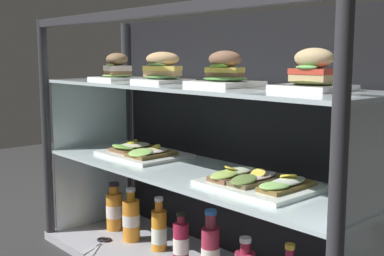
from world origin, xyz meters
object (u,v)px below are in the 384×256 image
(juice_bottle_front_right_end, at_px, (131,219))
(juice_bottle_front_second, at_px, (210,252))
(plated_roll_sandwich_near_left_corner, at_px, (118,69))
(kitchen_scissors, at_px, (102,242))
(open_sandwich_tray_far_left, at_px, (258,182))
(plated_roll_sandwich_center, at_px, (225,74))
(plated_roll_sandwich_far_left, at_px, (313,75))
(juice_bottle_back_center, at_px, (114,210))
(juice_bottle_front_fourth, at_px, (159,230))
(open_sandwich_tray_near_right_corner, at_px, (142,152))
(plated_roll_sandwich_left_of_center, at_px, (163,71))
(juice_bottle_near_post, at_px, (182,243))

(juice_bottle_front_right_end, xyz_separation_m, juice_bottle_front_second, (0.49, -0.01, 0.01))
(plated_roll_sandwich_near_left_corner, bearing_deg, kitchen_scissors, -78.85)
(plated_roll_sandwich_near_left_corner, xyz_separation_m, juice_bottle_front_right_end, (0.08, -0.01, -0.62))
(open_sandwich_tray_far_left, xyz_separation_m, juice_bottle_front_second, (-0.20, -0.00, -0.29))
(plated_roll_sandwich_center, bearing_deg, plated_roll_sandwich_far_left, 7.76)
(juice_bottle_back_center, relative_size, juice_bottle_front_fourth, 0.99)
(juice_bottle_front_fourth, bearing_deg, plated_roll_sandwich_near_left_corner, -175.20)
(plated_roll_sandwich_center, distance_m, open_sandwich_tray_near_right_corner, 0.58)
(plated_roll_sandwich_left_of_center, bearing_deg, juice_bottle_front_right_end, -178.55)
(plated_roll_sandwich_left_of_center, height_order, juice_bottle_front_fourth, plated_roll_sandwich_left_of_center)
(open_sandwich_tray_far_left, height_order, juice_bottle_near_post, open_sandwich_tray_far_left)
(plated_roll_sandwich_far_left, xyz_separation_m, juice_bottle_front_fourth, (-0.68, -0.02, -0.63))
(plated_roll_sandwich_left_of_center, xyz_separation_m, open_sandwich_tray_near_right_corner, (-0.16, 0.01, -0.33))
(juice_bottle_front_fourth, distance_m, juice_bottle_front_second, 0.33)
(plated_roll_sandwich_center, xyz_separation_m, juice_bottle_back_center, (-0.70, 0.02, -0.62))
(open_sandwich_tray_far_left, relative_size, juice_bottle_front_fourth, 1.58)
(plated_roll_sandwich_far_left, relative_size, open_sandwich_tray_far_left, 0.55)
(juice_bottle_front_fourth, bearing_deg, juice_bottle_back_center, -179.41)
(juice_bottle_front_fourth, xyz_separation_m, kitchen_scissors, (-0.22, -0.13, -0.08))
(plated_roll_sandwich_far_left, relative_size, juice_bottle_near_post, 0.94)
(open_sandwich_tray_near_right_corner, bearing_deg, juice_bottle_front_fourth, 4.72)
(open_sandwich_tray_near_right_corner, distance_m, open_sandwich_tray_far_left, 0.63)
(open_sandwich_tray_far_left, xyz_separation_m, juice_bottle_front_right_end, (-0.69, 0.00, -0.29))
(juice_bottle_front_fourth, distance_m, juice_bottle_near_post, 0.16)
(juice_bottle_front_second, bearing_deg, open_sandwich_tray_far_left, 1.28)
(open_sandwich_tray_far_left, bearing_deg, kitchen_scissors, -172.24)
(plated_roll_sandwich_left_of_center, height_order, juice_bottle_near_post, plated_roll_sandwich_left_of_center)
(juice_bottle_back_center, relative_size, juice_bottle_front_right_end, 0.95)
(plated_roll_sandwich_near_left_corner, distance_m, open_sandwich_tray_near_right_corner, 0.36)
(juice_bottle_front_right_end, relative_size, juice_bottle_front_second, 0.90)
(plated_roll_sandwich_left_of_center, distance_m, plated_roll_sandwich_center, 0.32)
(open_sandwich_tray_near_right_corner, relative_size, kitchen_scissors, 1.89)
(juice_bottle_near_post, bearing_deg, open_sandwich_tray_far_left, -1.46)
(juice_bottle_back_center, height_order, kitchen_scissors, juice_bottle_back_center)
(plated_roll_sandwich_near_left_corner, height_order, plated_roll_sandwich_center, plated_roll_sandwich_center)
(juice_bottle_back_center, distance_m, juice_bottle_front_second, 0.65)
(juice_bottle_back_center, bearing_deg, plated_roll_sandwich_left_of_center, -2.65)
(juice_bottle_back_center, relative_size, juice_bottle_front_second, 0.86)
(plated_roll_sandwich_center, height_order, plated_roll_sandwich_far_left, plated_roll_sandwich_far_left)
(open_sandwich_tray_near_right_corner, height_order, juice_bottle_near_post, open_sandwich_tray_near_right_corner)
(plated_roll_sandwich_left_of_center, bearing_deg, open_sandwich_tray_far_left, -1.18)
(plated_roll_sandwich_left_of_center, bearing_deg, juice_bottle_back_center, 177.35)
(open_sandwich_tray_near_right_corner, height_order, juice_bottle_front_fourth, open_sandwich_tray_near_right_corner)
(open_sandwich_tray_near_right_corner, xyz_separation_m, juice_bottle_near_post, (0.26, -0.01, -0.30))
(plated_roll_sandwich_far_left, height_order, juice_bottle_back_center, plated_roll_sandwich_far_left)
(plated_roll_sandwich_left_of_center, distance_m, juice_bottle_front_fourth, 0.63)
(plated_roll_sandwich_left_of_center, height_order, plated_roll_sandwich_center, plated_roll_sandwich_center)
(juice_bottle_back_center, xyz_separation_m, juice_bottle_front_second, (0.65, -0.03, 0.01))
(plated_roll_sandwich_center, relative_size, juice_bottle_front_fourth, 0.90)
(juice_bottle_back_center, xyz_separation_m, juice_bottle_front_fourth, (0.32, 0.00, -0.01))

